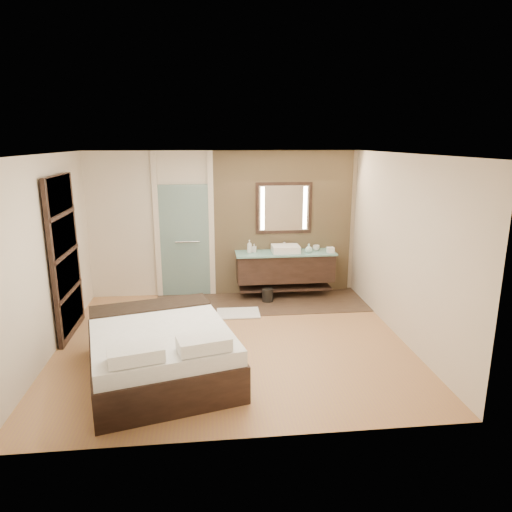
{
  "coord_description": "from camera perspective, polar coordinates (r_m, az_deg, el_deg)",
  "views": [
    {
      "loc": [
        -0.33,
        -6.18,
        2.88
      ],
      "look_at": [
        0.41,
        0.6,
        1.14
      ],
      "focal_mm": 32.0,
      "sensor_mm": 36.0,
      "label": 1
    }
  ],
  "objects": [
    {
      "name": "soap_bottle_c",
      "position": [
        8.45,
        6.61,
        0.98
      ],
      "size": [
        0.16,
        0.16,
        0.17
      ],
      "primitive_type": "imported",
      "rotation": [
        0.0,
        0.0,
        0.27
      ],
      "color": "silver",
      "rests_on": "vanity"
    },
    {
      "name": "cup",
      "position": [
        8.65,
        7.53,
        1.03
      ],
      "size": [
        0.14,
        0.14,
        0.1
      ],
      "primitive_type": "imported",
      "rotation": [
        0.0,
        0.0,
        -0.1
      ],
      "color": "silver",
      "rests_on": "vanity"
    },
    {
      "name": "floor",
      "position": [
        6.83,
        -2.93,
        -10.67
      ],
      "size": [
        5.0,
        5.0,
        0.0
      ],
      "primitive_type": "plane",
      "color": "#B0814A",
      "rests_on": "ground"
    },
    {
      "name": "bath_mat",
      "position": [
        7.83,
        -2.23,
        -7.15
      ],
      "size": [
        0.73,
        0.51,
        0.02
      ],
      "primitive_type": "cube",
      "rotation": [
        0.0,
        0.0,
        -0.01
      ],
      "color": "white",
      "rests_on": "floor"
    },
    {
      "name": "stone_wall",
      "position": [
        8.65,
        3.4,
        4.08
      ],
      "size": [
        2.6,
        0.08,
        2.7
      ],
      "primitive_type": "cube",
      "color": "tan",
      "rests_on": "floor"
    },
    {
      "name": "waste_bin",
      "position": [
        8.37,
        1.46,
        -4.93
      ],
      "size": [
        0.25,
        0.25,
        0.25
      ],
      "primitive_type": "cylinder",
      "rotation": [
        0.0,
        0.0,
        0.32
      ],
      "color": "black",
      "rests_on": "floor"
    },
    {
      "name": "mirror_unit",
      "position": [
        8.55,
        3.49,
        6.0
      ],
      "size": [
        1.06,
        0.04,
        0.96
      ],
      "color": "black",
      "rests_on": "stone_wall"
    },
    {
      "name": "frosted_door",
      "position": [
        8.57,
        -8.9,
        2.44
      ],
      "size": [
        1.1,
        0.12,
        2.7
      ],
      "color": "#A4D0C7",
      "rests_on": "floor"
    },
    {
      "name": "tissue_box",
      "position": [
        8.51,
        9.3,
        0.75
      ],
      "size": [
        0.13,
        0.13,
        0.1
      ],
      "primitive_type": "cube",
      "rotation": [
        0.0,
        0.0,
        0.05
      ],
      "color": "silver",
      "rests_on": "vanity"
    },
    {
      "name": "soap_bottle_a",
      "position": [
        8.36,
        -0.82,
        1.19
      ],
      "size": [
        0.12,
        0.12,
        0.24
      ],
      "primitive_type": "imported",
      "rotation": [
        0.0,
        0.0,
        -0.36
      ],
      "color": "silver",
      "rests_on": "vanity"
    },
    {
      "name": "bed",
      "position": [
        5.94,
        -11.86,
        -11.46
      ],
      "size": [
        2.12,
        2.42,
        0.8
      ],
      "rotation": [
        0.0,
        0.0,
        0.25
      ],
      "color": "black",
      "rests_on": "floor"
    },
    {
      "name": "shoji_partition",
      "position": [
        7.29,
        -22.74,
        -0.07
      ],
      "size": [
        0.06,
        1.2,
        2.4
      ],
      "color": "black",
      "rests_on": "floor"
    },
    {
      "name": "tile_strip",
      "position": [
        8.35,
        0.56,
        -5.84
      ],
      "size": [
        3.8,
        1.3,
        0.01
      ],
      "primitive_type": "cube",
      "color": "#3A281F",
      "rests_on": "floor"
    },
    {
      "name": "vanity",
      "position": [
        8.54,
        3.65,
        -1.35
      ],
      "size": [
        1.85,
        0.55,
        0.88
      ],
      "color": "black",
      "rests_on": "stone_wall"
    },
    {
      "name": "soap_bottle_b",
      "position": [
        8.43,
        -0.24,
        1.01
      ],
      "size": [
        0.09,
        0.09,
        0.15
      ],
      "primitive_type": "imported",
      "rotation": [
        0.0,
        0.0,
        -0.4
      ],
      "color": "#B2B2B2",
      "rests_on": "vanity"
    }
  ]
}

